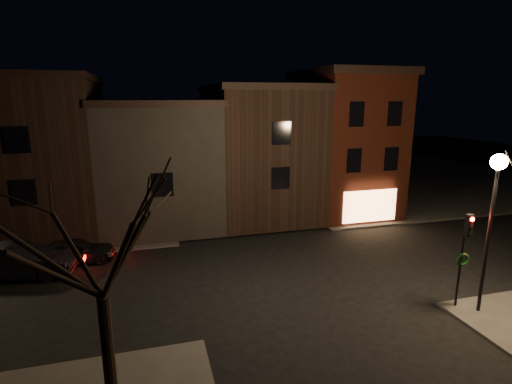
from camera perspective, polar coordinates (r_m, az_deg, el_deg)
ground at (r=20.91m, az=4.39°, el=-11.16°), size 120.00×120.00×0.00m
sidewalk_far_right at (r=47.06m, az=19.18°, el=2.07°), size 30.00×30.00×0.12m
corner_building at (r=31.16m, az=12.56°, el=7.03°), size 6.50×8.50×10.50m
row_building_a at (r=29.73m, az=0.37°, el=5.95°), size 7.30×10.30×9.40m
row_building_b at (r=28.69m, az=-13.74°, el=4.29°), size 7.80×10.30×8.40m
row_building_c at (r=29.27m, az=-28.18°, el=4.76°), size 7.30×10.30×9.90m
street_lamp_near at (r=17.80m, az=30.96°, el=0.14°), size 0.60×0.60×6.48m
traffic_signal at (r=18.32m, az=27.66°, el=-6.87°), size 0.58×0.38×4.05m
bare_tree_left at (r=11.40m, az=-21.95°, el=-4.09°), size 5.60×5.60×7.50m
parked_car_a at (r=23.53m, az=-24.54°, el=-7.70°), size 4.18×1.94×1.39m
parked_car_b at (r=22.94m, az=-30.75°, el=-8.57°), size 5.24×2.32×1.67m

